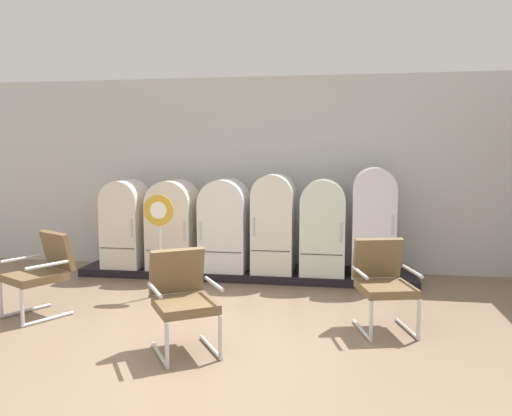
% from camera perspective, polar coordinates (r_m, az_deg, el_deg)
% --- Properties ---
extents(ground, '(12.00, 10.00, 0.05)m').
position_cam_1_polar(ground, '(5.37, -7.34, -15.39)').
color(ground, '#806851').
extents(back_wall, '(11.76, 0.12, 3.15)m').
position_cam_1_polar(back_wall, '(8.56, -0.36, 3.88)').
color(back_wall, silver).
rests_on(back_wall, ground).
extents(display_plinth, '(5.17, 0.95, 0.12)m').
position_cam_1_polar(display_plinth, '(8.15, -1.13, -7.12)').
color(display_plinth, black).
rests_on(display_plinth, ground).
extents(refrigerator_0, '(0.61, 0.69, 1.38)m').
position_cam_1_polar(refrigerator_0, '(8.48, -14.23, -1.38)').
color(refrigerator_0, silver).
rests_on(refrigerator_0, display_plinth).
extents(refrigerator_1, '(0.71, 0.72, 1.38)m').
position_cam_1_polar(refrigerator_1, '(8.21, -9.14, -1.55)').
color(refrigerator_1, silver).
rests_on(refrigerator_1, display_plinth).
extents(refrigerator_2, '(0.71, 0.68, 1.41)m').
position_cam_1_polar(refrigerator_2, '(7.96, -3.48, -1.62)').
color(refrigerator_2, white).
rests_on(refrigerator_2, display_plinth).
extents(refrigerator_3, '(0.62, 0.70, 1.49)m').
position_cam_1_polar(refrigerator_3, '(7.83, 1.98, -1.34)').
color(refrigerator_3, silver).
rests_on(refrigerator_3, display_plinth).
extents(refrigerator_4, '(0.65, 0.63, 1.42)m').
position_cam_1_polar(refrigerator_4, '(7.74, 7.42, -1.79)').
color(refrigerator_4, silver).
rests_on(refrigerator_4, display_plinth).
extents(refrigerator_5, '(0.61, 0.70, 1.60)m').
position_cam_1_polar(refrigerator_5, '(7.77, 12.86, -1.11)').
color(refrigerator_5, white).
rests_on(refrigerator_5, display_plinth).
extents(armchair_left, '(0.82, 0.87, 0.99)m').
position_cam_1_polar(armchair_left, '(6.68, -22.56, -6.28)').
color(armchair_left, silver).
rests_on(armchair_left, ground).
extents(armchair_right, '(0.73, 0.81, 0.99)m').
position_cam_1_polar(armchair_right, '(5.87, 13.87, -7.68)').
color(armchair_right, silver).
rests_on(armchair_right, ground).
extents(armchair_center, '(0.84, 0.88, 0.99)m').
position_cam_1_polar(armchair_center, '(5.16, -8.14, -9.52)').
color(armchair_center, silver).
rests_on(armchair_center, ground).
extents(sign_stand, '(0.42, 0.32, 1.38)m').
position_cam_1_polar(sign_stand, '(7.07, -10.60, -4.53)').
color(sign_stand, '#2D2D30').
rests_on(sign_stand, ground).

